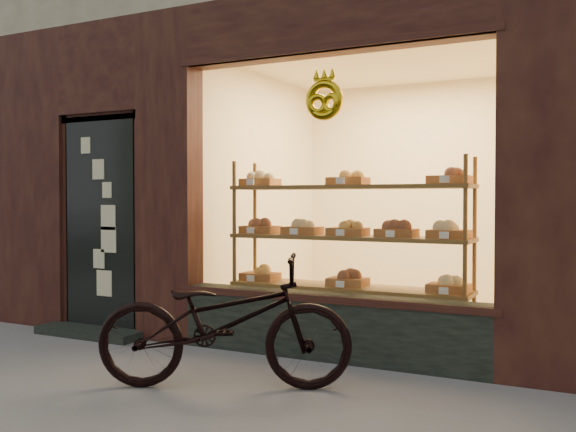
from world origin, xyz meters
The scene contains 2 objects.
display_shelf centered at (0.45, 2.55, 0.85)m, with size 2.20×0.45×1.70m.
bicycle centered at (0.11, 1.03, 0.47)m, with size 0.63×1.81×0.95m, color black.
Camera 1 is at (2.56, -2.79, 1.34)m, focal length 40.00 mm.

